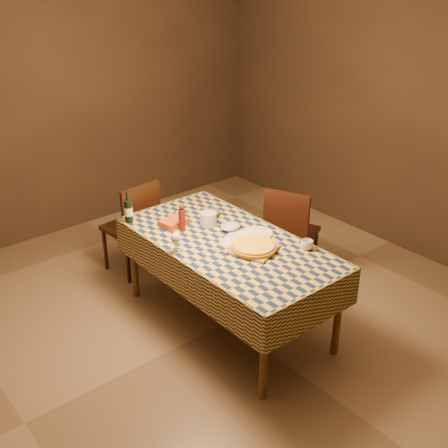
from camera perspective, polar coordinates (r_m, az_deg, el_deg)
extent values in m
plane|color=brown|center=(4.78, 0.39, -9.92)|extent=(5.00, 5.00, 0.00)
cube|color=#34271D|center=(6.17, -14.96, 11.58)|extent=(4.50, 0.10, 2.70)
cube|color=#34271D|center=(5.77, 18.10, 10.19)|extent=(0.10, 5.00, 2.70)
cylinder|color=brown|center=(3.87, 4.08, -13.12)|extent=(0.06, 0.06, 0.75)
cylinder|color=brown|center=(4.33, 11.51, -8.82)|extent=(0.06, 0.06, 0.75)
cylinder|color=brown|center=(4.98, -9.15, -3.59)|extent=(0.06, 0.06, 0.75)
cylinder|color=brown|center=(5.34, -2.19, -1.05)|extent=(0.06, 0.06, 0.75)
cube|color=brown|center=(4.39, 0.42, -2.10)|extent=(0.90, 1.80, 0.03)
cube|color=olive|center=(4.38, 0.42, -1.87)|extent=(0.92, 1.82, 0.02)
cube|color=olive|center=(3.90, 9.18, -8.56)|extent=(0.94, 0.01, 0.30)
cube|color=olive|center=(5.10, -6.20, 0.49)|extent=(0.94, 0.01, 0.30)
cube|color=olive|center=(4.20, -4.47, -5.45)|extent=(0.01, 1.84, 0.30)
cube|color=olive|center=(4.72, 4.74, -1.66)|extent=(0.01, 1.84, 0.30)
cube|color=#AB7750|center=(4.25, 3.05, -2.57)|extent=(0.40, 0.40, 0.02)
cylinder|color=#A56A1B|center=(4.24, 3.05, -2.34)|extent=(0.44, 0.44, 0.02)
cylinder|color=yellow|center=(4.23, 3.06, -2.14)|extent=(0.40, 0.40, 0.02)
cylinder|color=#4B1611|center=(4.51, -4.29, 0.40)|extent=(0.06, 0.06, 0.19)
sphere|color=#4B1611|center=(4.46, -4.34, 1.72)|extent=(0.04, 0.04, 0.04)
imported|color=#644954|center=(4.78, -1.19, 1.10)|extent=(0.18, 0.18, 0.04)
cylinder|color=silver|center=(4.24, -4.86, -2.80)|extent=(0.07, 0.07, 0.01)
cylinder|color=silver|center=(4.22, -4.88, -2.33)|extent=(0.01, 0.01, 0.08)
sphere|color=silver|center=(4.18, -4.92, -1.39)|extent=(0.08, 0.08, 0.08)
ellipsoid|color=#390614|center=(4.19, -4.91, -1.50)|extent=(0.05, 0.05, 0.03)
cylinder|color=black|center=(4.70, -9.67, 1.29)|extent=(0.07, 0.07, 0.20)
cylinder|color=black|center=(4.65, -9.80, 2.84)|extent=(0.03, 0.03, 0.08)
cylinder|color=beige|center=(4.70, -9.67, 1.29)|extent=(0.08, 0.08, 0.07)
cylinder|color=silver|center=(4.60, -1.59, 0.51)|extent=(0.17, 0.17, 0.11)
cube|color=#B54217|center=(4.63, -5.13, 0.16)|extent=(0.24, 0.18, 0.05)
cylinder|color=white|center=(4.49, 3.44, -0.94)|extent=(0.32, 0.32, 0.01)
imported|color=silver|center=(4.29, 8.43, -2.11)|extent=(0.11, 0.11, 0.08)
cube|color=silver|center=(4.41, 1.53, -1.51)|extent=(0.36, 0.33, 0.00)
ellipsoid|color=#AEC1DF|center=(4.55, 0.69, -0.25)|extent=(0.20, 0.16, 0.05)
cube|color=black|center=(5.37, -9.54, -0.35)|extent=(0.46, 0.46, 0.04)
cube|color=black|center=(5.12, -8.38, 1.46)|extent=(0.42, 0.08, 0.46)
cylinder|color=black|center=(5.70, -9.03, -1.31)|extent=(0.04, 0.04, 0.43)
cylinder|color=black|center=(5.53, -11.97, -2.54)|extent=(0.04, 0.04, 0.43)
cylinder|color=black|center=(5.45, -6.70, -2.54)|extent=(0.04, 0.04, 0.43)
cylinder|color=black|center=(5.26, -9.71, -3.88)|extent=(0.04, 0.04, 0.43)
cube|color=black|center=(5.25, 6.96, -0.86)|extent=(0.55, 0.55, 0.04)
cube|color=black|center=(4.97, 6.32, 0.76)|extent=(0.20, 0.40, 0.46)
cylinder|color=black|center=(5.46, 9.25, -2.66)|extent=(0.04, 0.04, 0.43)
cylinder|color=black|center=(5.56, 5.72, -1.88)|extent=(0.04, 0.04, 0.43)
cylinder|color=black|center=(5.16, 8.01, -4.40)|extent=(0.04, 0.04, 0.43)
cylinder|color=black|center=(5.26, 4.30, -3.55)|extent=(0.04, 0.04, 0.43)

